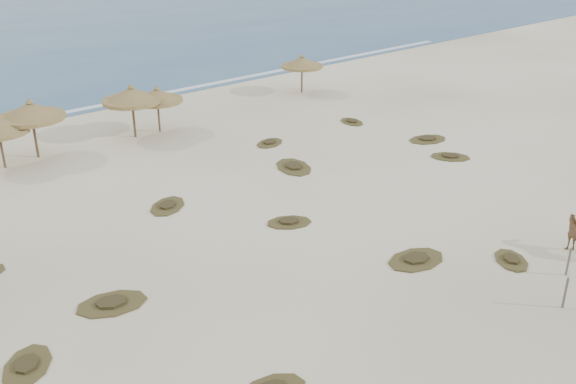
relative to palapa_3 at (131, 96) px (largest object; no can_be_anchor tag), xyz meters
name	(u,v)px	position (x,y,z in m)	size (l,w,h in m)	color
ground	(386,259)	(0.66, -18.83, -2.44)	(160.00, 160.00, 0.00)	white
foam_line	(93,107)	(0.66, 7.17, -2.44)	(70.00, 0.60, 0.01)	silver
palapa_2	(31,112)	(-5.53, 0.36, 0.06)	(4.09, 4.09, 3.23)	brown
palapa_3	(131,96)	(0.00, 0.00, 0.00)	(4.32, 4.32, 3.15)	brown
palapa_4	(157,96)	(1.57, -0.06, -0.29)	(3.04, 3.04, 2.78)	brown
palapa_5	(302,63)	(13.69, 1.05, -0.29)	(2.98, 2.98, 2.78)	brown
fence_post_near	(565,293)	(2.75, -24.79, -1.87)	(0.09, 0.09, 1.15)	#675C4D
fence_post_far	(568,262)	(4.78, -23.81, -1.89)	(0.08, 0.08, 1.10)	#675C4D
scrub_0	(27,365)	(-12.04, -16.36, -2.39)	(2.26, 2.42, 0.16)	brown
scrub_1	(112,303)	(-8.73, -14.99, -2.39)	(2.73, 2.16, 0.16)	brown
scrub_2	(289,222)	(-0.27, -14.18, -2.39)	(2.29, 2.02, 0.16)	brown
scrub_3	(294,167)	(3.93, -9.53, -2.39)	(2.38, 2.94, 0.16)	brown
scrub_4	(450,157)	(11.27, -13.77, -2.39)	(2.37, 2.45, 0.16)	brown
scrub_5	(428,139)	(12.55, -11.23, -2.39)	(2.63, 2.07, 0.16)	brown
scrub_7	(270,143)	(5.24, -5.92, -2.39)	(2.17, 1.76, 0.16)	brown
scrub_9	(416,259)	(1.41, -19.65, -2.39)	(2.59, 1.86, 0.16)	brown
scrub_10	(352,122)	(11.53, -6.14, -2.39)	(1.47, 1.98, 0.16)	brown
scrub_12	(511,260)	(4.13, -21.98, -2.39)	(1.97, 2.09, 0.16)	brown
scrub_13	(168,206)	(-3.39, -9.49, -2.39)	(2.53, 2.40, 0.16)	brown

